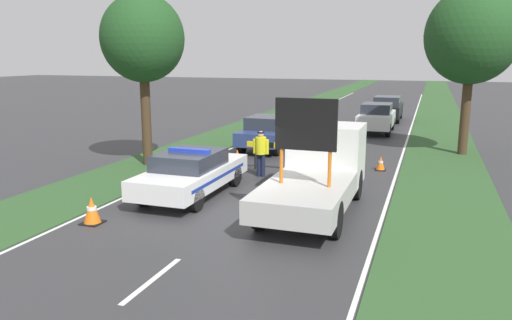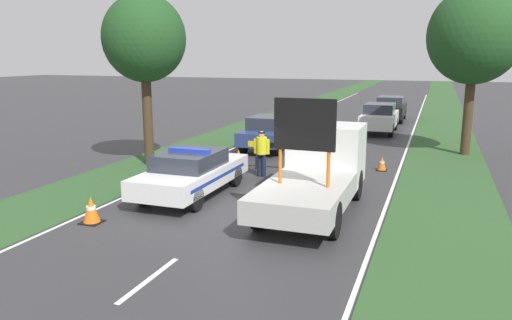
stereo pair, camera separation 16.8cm
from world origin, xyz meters
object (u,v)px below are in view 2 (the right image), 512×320
(traffic_cone_near_truck, at_px, (239,156))
(queued_car_sedan_black, at_px, (390,108))
(pedestrian_civilian, at_px, (304,152))
(roadside_tree_near_right, at_px, (475,36))
(road_barrier, at_px, (289,148))
(roadside_tree_near_left, at_px, (144,39))
(queued_car_hatch_blue, at_px, (270,132))
(queued_car_van_white, at_px, (379,118))
(traffic_cone_near_police, at_px, (306,161))
(police_officer, at_px, (262,150))
(police_car, at_px, (192,172))
(traffic_cone_centre_front, at_px, (91,210))
(work_truck, at_px, (318,170))
(traffic_cone_behind_barrier, at_px, (382,163))

(traffic_cone_near_truck, xyz_separation_m, queued_car_sedan_black, (4.46, 15.96, 0.54))
(pedestrian_civilian, distance_m, roadside_tree_near_right, 9.60)
(road_barrier, distance_m, roadside_tree_near_left, 6.84)
(queued_car_hatch_blue, xyz_separation_m, queued_car_van_white, (4.15, 6.92, 0.04))
(traffic_cone_near_police, relative_size, roadside_tree_near_right, 0.09)
(road_barrier, distance_m, queued_car_van_white, 11.26)
(roadside_tree_near_right, bearing_deg, pedestrian_civilian, -128.79)
(traffic_cone_near_truck, distance_m, queued_car_hatch_blue, 3.37)
(police_officer, bearing_deg, roadside_tree_near_left, -22.47)
(road_barrier, relative_size, queued_car_van_white, 0.74)
(pedestrian_civilian, bearing_deg, queued_car_hatch_blue, 91.39)
(police_car, relative_size, roadside_tree_near_left, 0.73)
(police_car, xyz_separation_m, queued_car_van_white, (3.98, 15.08, 0.12))
(pedestrian_civilian, distance_m, traffic_cone_centre_front, 7.47)
(police_car, xyz_separation_m, pedestrian_civilian, (2.79, 3.01, 0.26))
(police_officer, bearing_deg, queued_car_sedan_black, -117.55)
(road_barrier, distance_m, queued_car_sedan_black, 16.92)
(queued_car_sedan_black, relative_size, roadside_tree_near_left, 0.69)
(traffic_cone_near_truck, bearing_deg, roadside_tree_near_right, 29.87)
(work_truck, xyz_separation_m, roadside_tree_near_left, (-7.53, 3.28, 3.76))
(police_car, xyz_separation_m, queued_car_sedan_black, (4.07, 20.79, 0.09))
(traffic_cone_near_police, bearing_deg, traffic_cone_behind_barrier, 15.78)
(road_barrier, xyz_separation_m, queued_car_hatch_blue, (-2.10, 4.15, -0.09))
(traffic_cone_near_police, relative_size, traffic_cone_behind_barrier, 1.21)
(pedestrian_civilian, height_order, traffic_cone_centre_front, pedestrian_civilian)
(queued_car_sedan_black, height_order, roadside_tree_near_left, roadside_tree_near_left)
(roadside_tree_near_left, distance_m, roadside_tree_near_right, 13.48)
(queued_car_sedan_black, bearing_deg, traffic_cone_near_police, 84.10)
(pedestrian_civilian, relative_size, traffic_cone_near_truck, 2.96)
(police_car, distance_m, queued_car_van_white, 15.60)
(traffic_cone_centre_front, distance_m, traffic_cone_near_truck, 8.13)
(road_barrier, bearing_deg, traffic_cone_centre_front, -114.73)
(traffic_cone_centre_front, distance_m, roadside_tree_near_right, 16.79)
(queued_car_van_white, bearing_deg, queued_car_hatch_blue, 59.08)
(police_officer, height_order, traffic_cone_near_police, police_officer)
(traffic_cone_near_truck, distance_m, queued_car_sedan_black, 16.58)
(work_truck, height_order, queued_car_hatch_blue, work_truck)
(work_truck, xyz_separation_m, queued_car_sedan_black, (0.15, 20.70, -0.26))
(police_car, distance_m, traffic_cone_centre_front, 3.50)
(police_car, distance_m, traffic_cone_near_police, 5.30)
(traffic_cone_near_truck, bearing_deg, pedestrian_civilian, -29.82)
(pedestrian_civilian, bearing_deg, police_officer, 150.88)
(police_car, height_order, queued_car_van_white, queued_car_van_white)
(work_truck, bearing_deg, queued_car_van_white, -91.79)
(traffic_cone_centre_front, distance_m, traffic_cone_behind_barrier, 10.82)
(road_barrier, bearing_deg, work_truck, -64.31)
(police_car, xyz_separation_m, road_barrier, (1.94, 4.01, 0.17))
(work_truck, distance_m, road_barrier, 4.40)
(traffic_cone_near_truck, xyz_separation_m, queued_car_hatch_blue, (0.23, 3.32, 0.53))
(traffic_cone_centre_front, height_order, roadside_tree_near_left, roadside_tree_near_left)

